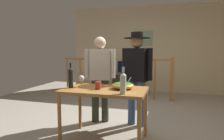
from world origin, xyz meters
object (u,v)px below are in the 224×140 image
(mug_red, at_px, (98,85))
(person_standing_right, at_px, (137,71))
(framed_picture, at_px, (144,38))
(flat_screen_tv, at_px, (128,67))
(serving_table, at_px, (105,95))
(stair_railing, at_px, (131,73))
(salad_bowl, at_px, (123,85))
(wine_bottle_clear, at_px, (123,83))
(person_standing_left, at_px, (100,73))
(wine_glass, at_px, (81,79))
(tv_console, at_px, (128,84))
(wine_bottle_dark, at_px, (71,77))

(mug_red, distance_m, person_standing_right, 0.90)
(framed_picture, height_order, mug_red, framed_picture)
(flat_screen_tv, height_order, person_standing_right, person_standing_right)
(framed_picture, distance_m, serving_table, 3.87)
(stair_railing, xyz_separation_m, salad_bowl, (0.37, -2.60, 0.13))
(salad_bowl, height_order, wine_bottle_clear, wine_bottle_clear)
(framed_picture, height_order, salad_bowl, framed_picture)
(framed_picture, xyz_separation_m, person_standing_left, (-0.40, -3.00, -0.78))
(serving_table, xyz_separation_m, wine_glass, (-0.38, 0.05, 0.21))
(tv_console, xyz_separation_m, person_standing_left, (0.05, -2.71, 0.65))
(flat_screen_tv, height_order, serving_table, flat_screen_tv)
(framed_picture, xyz_separation_m, salad_bowl, (0.18, -3.67, -0.87))
(person_standing_left, bearing_deg, wine_glass, 67.41)
(salad_bowl, bearing_deg, person_standing_right, 82.35)
(tv_console, height_order, wine_bottle_clear, wine_bottle_clear)
(salad_bowl, relative_size, wine_glass, 1.82)
(wine_glass, height_order, wine_bottle_dark, wine_bottle_dark)
(serving_table, relative_size, person_standing_left, 0.75)
(salad_bowl, relative_size, person_standing_right, 0.20)
(salad_bowl, relative_size, wine_bottle_clear, 0.93)
(wine_glass, relative_size, person_standing_left, 0.11)
(wine_bottle_dark, distance_m, person_standing_right, 1.16)
(wine_bottle_clear, bearing_deg, salad_bowl, 104.17)
(flat_screen_tv, distance_m, mug_red, 3.48)
(serving_table, distance_m, person_standing_right, 0.85)
(salad_bowl, distance_m, mug_red, 0.35)
(salad_bowl, relative_size, person_standing_left, 0.20)
(stair_railing, distance_m, flat_screen_tv, 0.80)
(salad_bowl, xyz_separation_m, person_standing_left, (-0.58, 0.66, 0.09))
(tv_console, bearing_deg, wine_bottle_clear, -79.09)
(stair_railing, relative_size, person_standing_right, 1.92)
(person_standing_right, bearing_deg, serving_table, 83.87)
(flat_screen_tv, bearing_deg, person_standing_right, -74.96)
(stair_railing, xyz_separation_m, serving_table, (0.12, -2.67, -0.01))
(framed_picture, height_order, serving_table, framed_picture)
(wine_bottle_dark, relative_size, person_standing_left, 0.23)
(mug_red, bearing_deg, person_standing_left, 107.88)
(stair_railing, height_order, person_standing_right, person_standing_right)
(tv_console, distance_m, salad_bowl, 3.48)
(tv_console, distance_m, wine_bottle_clear, 3.82)
(flat_screen_tv, relative_size, mug_red, 5.57)
(serving_table, bearing_deg, wine_bottle_dark, -172.84)
(flat_screen_tv, distance_m, person_standing_left, 2.68)
(wine_bottle_dark, xyz_separation_m, person_standing_right, (0.84, 0.80, 0.04))
(serving_table, relative_size, wine_glass, 6.70)
(framed_picture, height_order, tv_console, framed_picture)
(wine_bottle_dark, relative_size, mug_red, 3.19)
(wine_bottle_dark, relative_size, person_standing_right, 0.22)
(wine_glass, bearing_deg, wine_bottle_dark, -136.94)
(flat_screen_tv, relative_size, wine_bottle_dark, 1.75)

